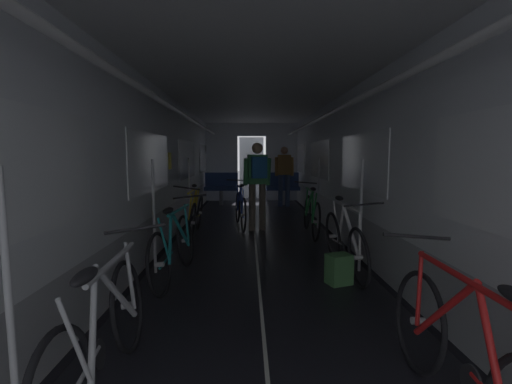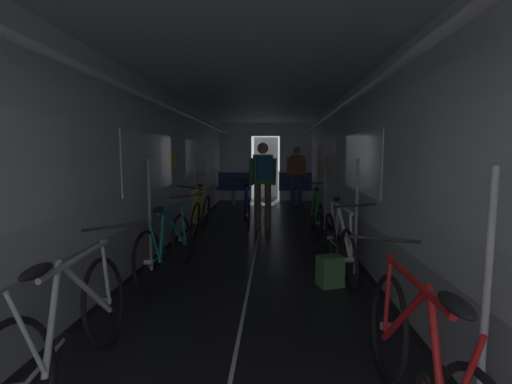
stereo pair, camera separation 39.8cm
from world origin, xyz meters
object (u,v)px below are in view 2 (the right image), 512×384
Objects in this scene: bench_seat_far_left at (234,185)px; bicycle_yellow at (200,214)px; bicycle_teal at (168,245)px; bicycle_red at (419,367)px; backpack_on_floor at (330,271)px; bench_seat_far_right at (295,186)px; bicycle_silver at (69,328)px; bicycle_white at (339,243)px; person_cyclist_aisle at (263,178)px; bicycle_blue_in_aisle at (247,208)px; person_standing_near_bench at (296,172)px.

bicycle_yellow is (-0.16, -3.95, -0.19)m from bench_seat_far_left.
bicycle_teal is 1.00× the size of bicycle_red.
backpack_on_floor is at bearing -51.26° from bicycle_yellow.
bench_seat_far_right is at bearing 90.02° from backpack_on_floor.
bicycle_teal is 1.00× the size of bicycle_silver.
bicycle_white is (1.97, -5.99, -0.18)m from bench_seat_far_left.
person_cyclist_aisle is at bearing 68.61° from bicycle_teal.
backpack_on_floor is (1.17, -3.14, -0.21)m from bicycle_blue_in_aisle.
bicycle_teal is at bearing -111.39° from person_cyclist_aisle.
person_standing_near_bench reaches higher than bicycle_red.
bicycle_white is 2.51m from bicycle_red.
bicycle_teal is 6.15m from person_standing_near_bench.
person_cyclist_aisle reaches higher than bicycle_blue_in_aisle.
bicycle_yellow is 1.01× the size of bicycle_blue_in_aisle.
bicycle_silver is at bearing -103.56° from person_standing_near_bench.
bench_seat_far_right is 6.42m from backpack_on_floor.
bicycle_yellow is at bearing 114.56° from bicycle_red.
bicycle_white is 1.00× the size of bicycle_yellow.
bicycle_red is 1.00× the size of person_cyclist_aisle.
person_cyclist_aisle is at bearing 77.33° from bicycle_silver.
bicycle_white reaches higher than backpack_on_floor.
bench_seat_far_left is 1.80m from bench_seat_far_right.
backpack_on_floor is (0.00, -6.41, -0.40)m from bench_seat_far_right.
bicycle_blue_in_aisle is at bearing -112.11° from person_standing_near_bench.
person_cyclist_aisle is (1.05, 2.67, 0.63)m from bicycle_teal.
person_cyclist_aisle is at bearing -103.31° from bench_seat_far_right.
bench_seat_far_right is at bearing 70.27° from bicycle_blue_in_aisle.
bicycle_teal and bicycle_silver have the same top height.
bench_seat_far_left is 3.33m from bicycle_blue_in_aisle.
bench_seat_far_right is at bearing 91.65° from bicycle_white.
person_cyclist_aisle reaches higher than bench_seat_far_left.
bicycle_blue_in_aisle is at bearing 110.50° from backpack_on_floor.
bench_seat_far_left is 0.58× the size of person_standing_near_bench.
bicycle_red is 1.00× the size of person_standing_near_bench.
bicycle_white is at bearing 47.01° from bicycle_silver.
bicycle_red is at bearing -91.33° from bicycle_white.
bicycle_yellow is 3.15m from backpack_on_floor.
bicycle_yellow is 1.05m from bicycle_blue_in_aisle.
backpack_on_floor is (-0.17, -0.41, -0.21)m from bicycle_white.
bicycle_teal is 2.07m from bicycle_white.
bicycle_silver is 4.98× the size of backpack_on_floor.
person_standing_near_bench is at bearing -89.59° from bench_seat_far_right.
bicycle_yellow reaches higher than bicycle_red.
bench_seat_far_left is 0.58× the size of bicycle_silver.
bicycle_silver is 2.61m from backpack_on_floor.
bench_seat_far_left is 0.58× the size of bicycle_yellow.
bicycle_teal reaches higher than bicycle_red.
person_standing_near_bench is (0.84, 3.16, -0.04)m from person_cyclist_aisle.
bicycle_teal is 2.25m from bicycle_yellow.
bicycle_red is 5.10m from person_cyclist_aisle.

